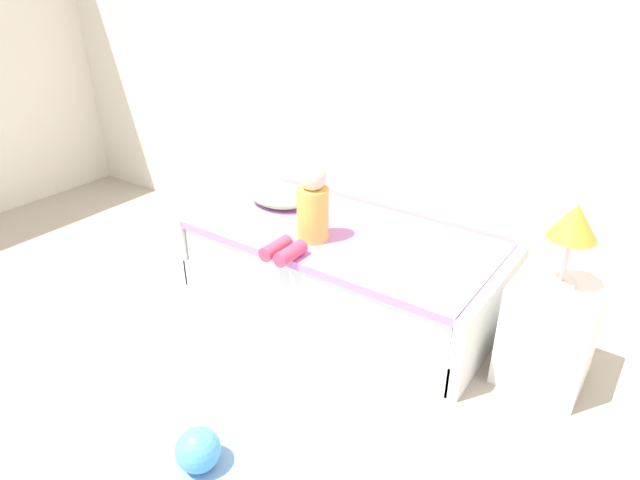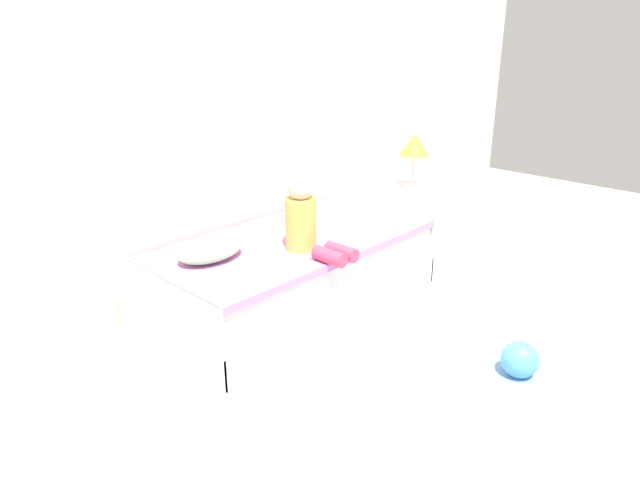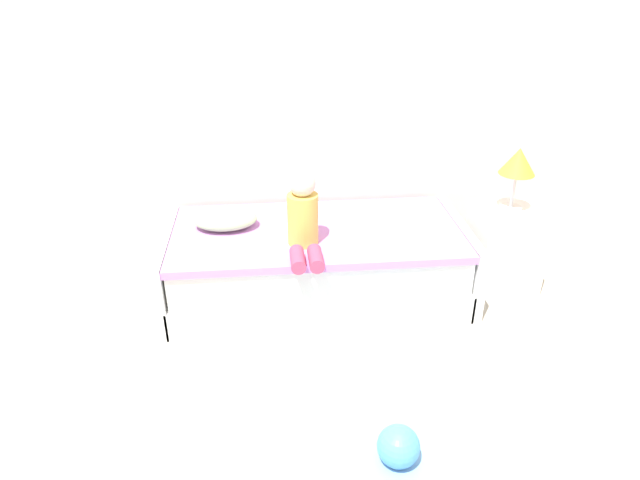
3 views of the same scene
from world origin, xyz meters
name	(u,v)px [view 2 (image 2 of 3)]	position (x,y,z in m)	size (l,w,h in m)	color
ground_plane	(596,411)	(0.00, 0.00, 0.00)	(9.20, 9.20, 0.00)	#B2A899
wall_rear	(256,87)	(0.00, 2.60, 1.45)	(7.20, 0.10, 2.90)	silver
bed	(294,272)	(-0.23, 2.00, 0.25)	(2.11, 1.00, 0.50)	white
nightstand	(410,221)	(1.12, 1.97, 0.30)	(0.44, 0.44, 0.60)	white
table_lamp	(415,147)	(1.12, 1.97, 0.94)	(0.24, 0.24, 0.45)	silver
child_figure	(306,220)	(-0.33, 1.77, 0.70)	(0.20, 0.51, 0.50)	gold
pillow	(210,250)	(-0.85, 2.10, 0.56)	(0.44, 0.30, 0.13)	#99CC8C
toy_ball	(520,360)	(0.02, 0.44, 0.10)	(0.21, 0.21, 0.21)	#4C99E5
area_rug	(474,359)	(0.00, 0.70, 0.00)	(1.60, 1.10, 0.01)	#7AA8CC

